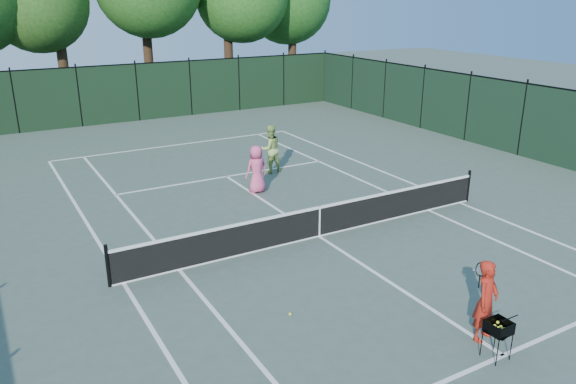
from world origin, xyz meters
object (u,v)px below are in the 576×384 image
coach (486,300)px  player_green (270,149)px  player_pink (257,169)px  loose_ball_midcourt (290,314)px  ball_hopper (499,327)px

coach → player_green: player_green is taller
player_pink → player_green: 2.37m
player_green → loose_ball_midcourt: (-4.48, -9.28, -0.89)m
ball_hopper → loose_ball_midcourt: 4.14m
player_green → ball_hopper: player_green is taller
player_green → coach: bearing=79.6°
coach → player_pink: (0.10, 10.04, -0.01)m
player_pink → player_green: bearing=-135.9°
coach → loose_ball_midcourt: (-2.88, 2.59, -0.80)m
coach → player_pink: size_ratio=1.01×
ball_hopper → player_pink: bearing=76.3°
player_green → ball_hopper: 12.60m
coach → ball_hopper: 0.68m
player_pink → ball_hopper: bearing=81.2°
coach → player_pink: 10.04m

